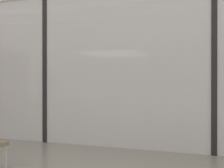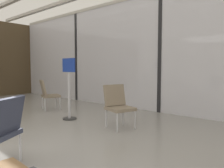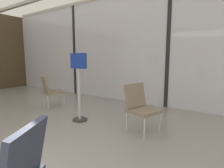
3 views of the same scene
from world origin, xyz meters
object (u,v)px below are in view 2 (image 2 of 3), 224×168
at_px(info_sign, 69,91).
at_px(parked_airplane, 199,45).
at_px(lounge_chair_1, 48,93).
at_px(lounge_chair_2, 118,103).
at_px(lounge_chair_0, 0,127).

bearing_deg(info_sign, parked_airplane, 85.23).
xyz_separation_m(lounge_chair_1, lounge_chair_2, (2.72, -0.10, 0.00)).
distance_m(lounge_chair_0, lounge_chair_2, 2.33).
bearing_deg(lounge_chair_1, lounge_chair_0, 161.41).
xyz_separation_m(parked_airplane, lounge_chair_0, (0.80, -8.97, -1.74)).
distance_m(lounge_chair_0, lounge_chair_1, 3.70).
height_order(parked_airplane, info_sign, parked_airplane).
distance_m(parked_airplane, info_sign, 7.06).
bearing_deg(lounge_chair_0, info_sign, -175.81).
xyz_separation_m(lounge_chair_0, lounge_chair_2, (-0.06, 2.33, 0.00)).
bearing_deg(lounge_chair_2, parked_airplane, 23.23).
xyz_separation_m(parked_airplane, lounge_chair_2, (0.74, -6.64, -1.74)).
xyz_separation_m(parked_airplane, info_sign, (-0.57, -6.87, -1.56)).
distance_m(parked_airplane, lounge_chair_1, 7.06).
xyz_separation_m(lounge_chair_0, lounge_chair_1, (-2.79, 2.43, 0.00)).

